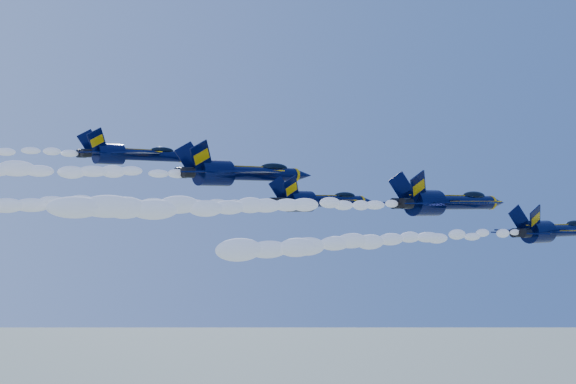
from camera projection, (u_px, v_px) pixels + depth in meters
jet_lead at (555, 230)px, 93.00m from camera, size 16.60×13.62×6.17m
smoke_trail_jet_lead at (396, 240)px, 76.18m from camera, size 39.17×1.85×1.66m
jet_second at (447, 202)px, 92.69m from camera, size 19.17×15.73×7.12m
smoke_trail_jet_second at (254, 206)px, 75.18m from camera, size 39.17×2.14×1.92m
jet_third at (320, 201)px, 92.84m from camera, size 15.49×12.71×5.76m
smoke_trail_jet_third at (113, 204)px, 76.32m from camera, size 39.17×1.73×1.55m
jet_fourth at (241, 173)px, 92.45m from camera, size 18.99×15.58×7.06m
smoke_trail_jet_fourth at (0, 170)px, 74.99m from camera, size 39.17×2.12×1.90m
jet_fifth at (133, 154)px, 91.48m from camera, size 14.91×12.23×5.54m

